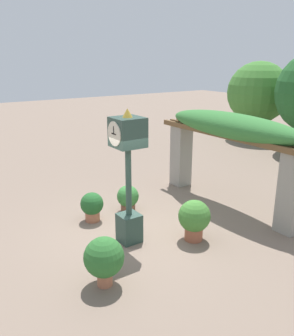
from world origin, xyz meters
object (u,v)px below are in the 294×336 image
(pedestal_clock, at_px, (128,168))
(potted_plant_near_left, at_px, (104,258))
(potted_plant_far_left, at_px, (92,206))
(potted_plant_far_right, at_px, (128,198))
(potted_plant_near_right, at_px, (194,218))

(pedestal_clock, height_order, potted_plant_near_left, pedestal_clock)
(potted_plant_far_left, distance_m, potted_plant_far_right, 1.09)
(potted_plant_near_right, height_order, potted_plant_far_right, potted_plant_near_right)
(pedestal_clock, height_order, potted_plant_near_right, pedestal_clock)
(potted_plant_near_right, distance_m, potted_plant_far_left, 2.74)
(potted_plant_far_left, bearing_deg, pedestal_clock, 8.89)
(pedestal_clock, relative_size, potted_plant_far_left, 3.98)
(potted_plant_near_right, xyz_separation_m, potted_plant_far_right, (-2.26, -0.44, -0.15))
(pedestal_clock, bearing_deg, potted_plant_near_right, 58.36)
(potted_plant_near_left, height_order, potted_plant_far_left, potted_plant_near_left)
(potted_plant_far_left, xyz_separation_m, potted_plant_far_right, (0.02, 1.09, -0.02))
(potted_plant_near_left, xyz_separation_m, potted_plant_near_right, (-0.39, 2.56, -0.01))
(potted_plant_near_left, relative_size, potted_plant_far_right, 1.28)
(potted_plant_near_left, distance_m, potted_plant_far_right, 3.41)
(pedestal_clock, xyz_separation_m, potted_plant_near_left, (1.19, -1.27, -1.23))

